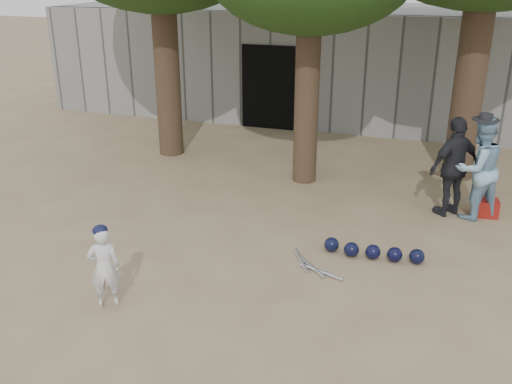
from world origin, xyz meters
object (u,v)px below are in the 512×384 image
(spectator_dark, at_px, (454,167))
(spectator_blue, at_px, (478,169))
(boy_player, at_px, (104,267))
(red_bag, at_px, (485,208))

(spectator_dark, bearing_deg, spectator_blue, 134.57)
(boy_player, distance_m, spectator_dark, 6.13)
(boy_player, xyz_separation_m, spectator_dark, (4.20, 4.45, 0.33))
(spectator_dark, height_order, red_bag, spectator_dark)
(boy_player, xyz_separation_m, red_bag, (4.82, 4.57, -0.41))
(spectator_blue, distance_m, red_bag, 0.79)
(spectator_blue, distance_m, spectator_dark, 0.39)
(boy_player, height_order, spectator_blue, spectator_blue)
(spectator_blue, xyz_separation_m, spectator_dark, (-0.39, 0.01, -0.01))
(boy_player, xyz_separation_m, spectator_blue, (4.59, 4.44, 0.34))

